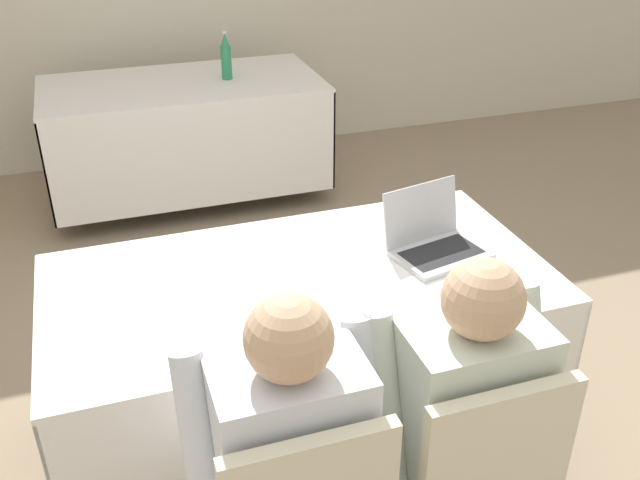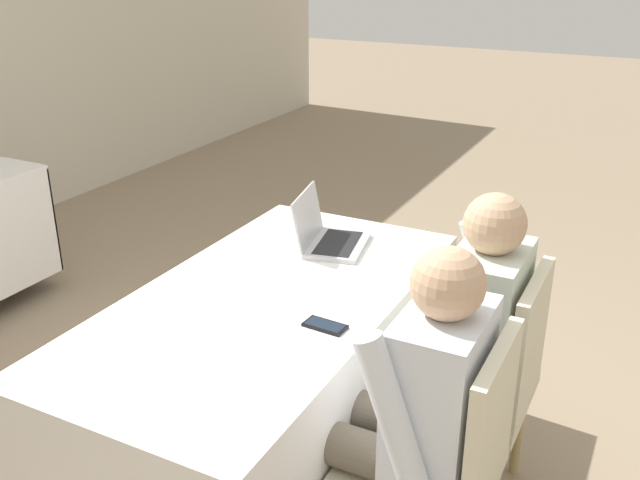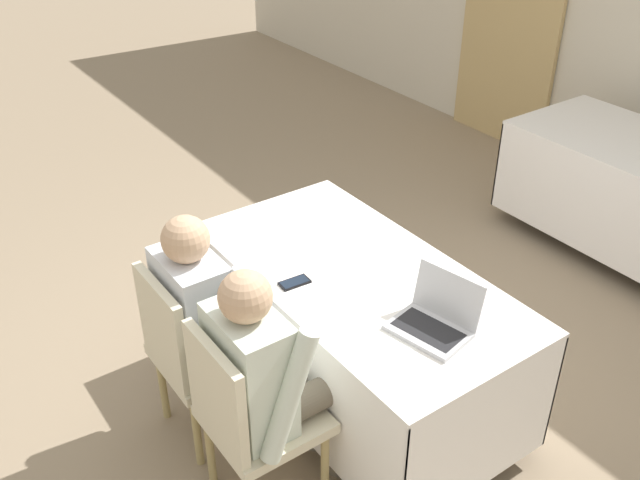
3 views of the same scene
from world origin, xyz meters
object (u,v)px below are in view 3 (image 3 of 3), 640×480
object	(u,v)px
laptop	(434,320)
person_white_shirt	(268,373)
chair_near_right	(247,414)
cell_phone	(295,282)
chair_near_left	(193,350)
person_checkered_shirt	(211,313)

from	to	relation	value
laptop	person_white_shirt	size ratio (longest dim) A/B	0.30
laptop	chair_near_right	bearing A→B (deg)	-120.96
cell_phone	person_white_shirt	size ratio (longest dim) A/B	0.12
chair_near_right	laptop	bearing A→B (deg)	-108.98
cell_phone	laptop	bearing A→B (deg)	29.30
cell_phone	chair_near_left	size ratio (longest dim) A/B	0.16
person_checkered_shirt	cell_phone	bearing A→B (deg)	-111.81
cell_phone	chair_near_right	xyz separation A→B (m)	(0.33, -0.45, -0.26)
chair_near_left	chair_near_right	distance (m)	0.47
person_white_shirt	laptop	bearing A→B (deg)	-111.81
laptop	cell_phone	bearing A→B (deg)	-166.45
person_white_shirt	chair_near_right	bearing A→B (deg)	90.00
person_white_shirt	cell_phone	bearing A→B (deg)	-46.25
chair_near_right	person_checkered_shirt	size ratio (longest dim) A/B	0.78
chair_near_right	chair_near_left	bearing A→B (deg)	0.00
chair_near_left	chair_near_right	size ratio (longest dim) A/B	1.00
laptop	person_white_shirt	world-z (taller)	person_white_shirt
chair_near_left	chair_near_right	world-z (taller)	same
chair_near_left	person_white_shirt	world-z (taller)	person_white_shirt
chair_near_right	person_white_shirt	size ratio (longest dim) A/B	0.78
cell_phone	chair_near_right	size ratio (longest dim) A/B	0.16
chair_near_right	person_white_shirt	world-z (taller)	person_white_shirt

